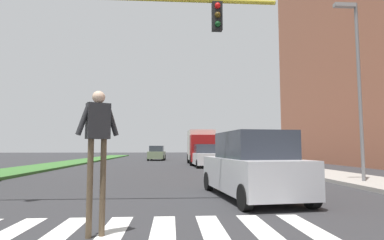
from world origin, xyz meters
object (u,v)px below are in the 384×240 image
(sedan_distant, at_px, (157,154))
(truck_box_delivery, at_px, (201,146))
(pedestrian_performer, at_px, (98,138))
(suv_crossing, at_px, (252,167))
(street_lamp_right, at_px, (357,74))
(sedan_midblock, at_px, (205,156))

(sedan_distant, distance_m, truck_box_delivery, 10.42)
(pedestrian_performer, xyz_separation_m, suv_crossing, (3.69, 3.85, -0.73))
(suv_crossing, relative_size, sedan_distant, 1.09)
(street_lamp_right, relative_size, sedan_midblock, 1.77)
(pedestrian_performer, bearing_deg, street_lamp_right, 37.36)
(suv_crossing, bearing_deg, pedestrian_performer, -133.79)
(sedan_midblock, bearing_deg, pedestrian_performer, -101.64)
(sedan_midblock, distance_m, sedan_distant, 14.13)
(suv_crossing, xyz_separation_m, sedan_distant, (-4.15, 28.50, -0.13))
(street_lamp_right, relative_size, pedestrian_performer, 3.01)
(sedan_midblock, relative_size, truck_box_delivery, 0.69)
(sedan_midblock, bearing_deg, street_lamp_right, -66.98)
(suv_crossing, bearing_deg, sedan_distant, 98.28)
(street_lamp_right, height_order, sedan_distant, street_lamp_right)
(suv_crossing, bearing_deg, truck_box_delivery, 89.00)
(suv_crossing, bearing_deg, sedan_midblock, 89.22)
(sedan_distant, bearing_deg, truck_box_delivery, -64.45)
(street_lamp_right, bearing_deg, truck_box_delivery, 107.20)
(street_lamp_right, xyz_separation_m, suv_crossing, (-5.32, -3.03, -3.66))
(pedestrian_performer, xyz_separation_m, sedan_distant, (-0.46, 32.35, -0.87))
(street_lamp_right, bearing_deg, sedan_midblock, 113.02)
(pedestrian_performer, height_order, sedan_midblock, pedestrian_performer)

